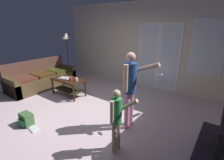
# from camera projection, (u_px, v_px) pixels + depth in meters

# --- Properties ---
(ground_plane) EXTENTS (6.27, 5.42, 0.02)m
(ground_plane) POSITION_uv_depth(u_px,v_px,m) (83.00, 114.00, 4.01)
(ground_plane) COLOR #C3ABB1
(wall_back_with_doors) EXTENTS (6.27, 0.09, 2.81)m
(wall_back_with_doors) POSITION_uv_depth(u_px,v_px,m) (141.00, 46.00, 5.56)
(wall_back_with_doors) COLOR beige
(wall_back_with_doors) RESTS_ON ground_plane
(leather_couch) EXTENTS (0.92, 2.20, 0.89)m
(leather_couch) POSITION_uv_depth(u_px,v_px,m) (42.00, 78.00, 5.68)
(leather_couch) COLOR #4E3C25
(leather_couch) RESTS_ON ground_plane
(coffee_table) EXTENTS (1.02, 0.53, 0.52)m
(coffee_table) POSITION_uv_depth(u_px,v_px,m) (68.00, 83.00, 4.96)
(coffee_table) COLOR black
(coffee_table) RESTS_ON ground_plane
(flat_screen_tv) EXTENTS (0.08, 1.12, 0.65)m
(flat_screen_tv) POSITION_uv_depth(u_px,v_px,m) (220.00, 133.00, 2.06)
(flat_screen_tv) COLOR black
(flat_screen_tv) RESTS_ON tv_stand
(person_adult) EXTENTS (0.68, 0.44, 1.56)m
(person_adult) POSITION_uv_depth(u_px,v_px,m) (131.00, 84.00, 3.21)
(person_adult) COLOR pink
(person_adult) RESTS_ON ground_plane
(person_child) EXTENTS (0.44, 0.30, 1.11)m
(person_child) POSITION_uv_depth(u_px,v_px,m) (117.00, 116.00, 2.62)
(person_child) COLOR tan
(person_child) RESTS_ON ground_plane
(floor_lamp) EXTENTS (0.37, 0.37, 1.74)m
(floor_lamp) POSITION_uv_depth(u_px,v_px,m) (66.00, 38.00, 6.57)
(floor_lamp) COLOR #3A3622
(floor_lamp) RESTS_ON ground_plane
(backpack) EXTENTS (0.29, 0.23, 0.27)m
(backpack) POSITION_uv_depth(u_px,v_px,m) (26.00, 119.00, 3.51)
(backpack) COLOR #3B6135
(backpack) RESTS_ON ground_plane
(loose_keyboard) EXTENTS (0.46, 0.20, 0.02)m
(loose_keyboard) POSITION_uv_depth(u_px,v_px,m) (32.00, 127.00, 3.45)
(loose_keyboard) COLOR white
(loose_keyboard) RESTS_ON ground_plane
(laptop_closed) EXTENTS (0.40, 0.33, 0.02)m
(laptop_closed) POSITION_uv_depth(u_px,v_px,m) (65.00, 78.00, 4.96)
(laptop_closed) COLOR #B8B2AF
(laptop_closed) RESTS_ON coffee_table
(cup_near_edge) EXTENTS (0.07, 0.07, 0.10)m
(cup_near_edge) POSITION_uv_depth(u_px,v_px,m) (76.00, 80.00, 4.70)
(cup_near_edge) COLOR white
(cup_near_edge) RESTS_ON coffee_table
(cup_by_laptop) EXTENTS (0.08, 0.08, 0.10)m
(cup_by_laptop) POSITION_uv_depth(u_px,v_px,m) (71.00, 79.00, 4.74)
(cup_by_laptop) COLOR red
(cup_by_laptop) RESTS_ON coffee_table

